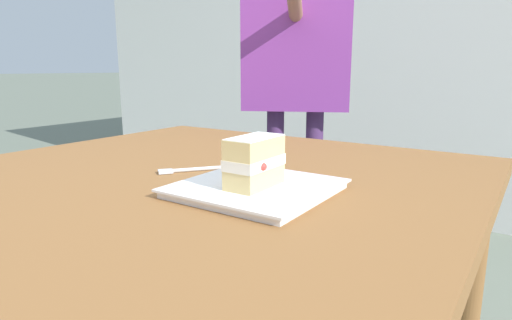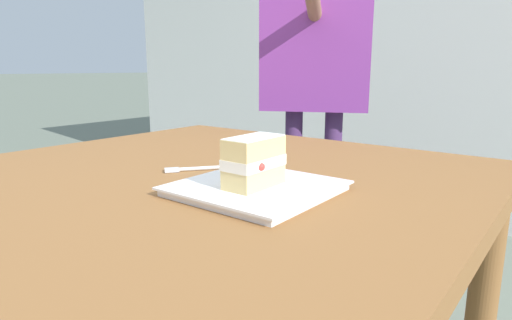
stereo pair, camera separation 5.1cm
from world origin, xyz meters
name	(u,v)px [view 2 (the right image)]	position (x,y,z in m)	size (l,w,h in m)	color
patio_table	(118,243)	(0.00, 0.00, 0.68)	(1.49, 1.09, 0.77)	brown
dessert_plate	(256,188)	(-0.16, 0.19, 0.78)	(0.25, 0.25, 0.02)	white
cake_slice	(254,162)	(-0.15, 0.19, 0.83)	(0.11, 0.07, 0.09)	#E0C17A
dessert_fork	(199,168)	(-0.22, -0.01, 0.78)	(0.14, 0.12, 0.01)	silver
diner_person	(316,46)	(-1.18, -0.29, 1.08)	(0.62, 0.48, 1.61)	#452855
patio_building	(401,36)	(-4.34, -1.08, 1.32)	(3.82, 3.82, 2.65)	silver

